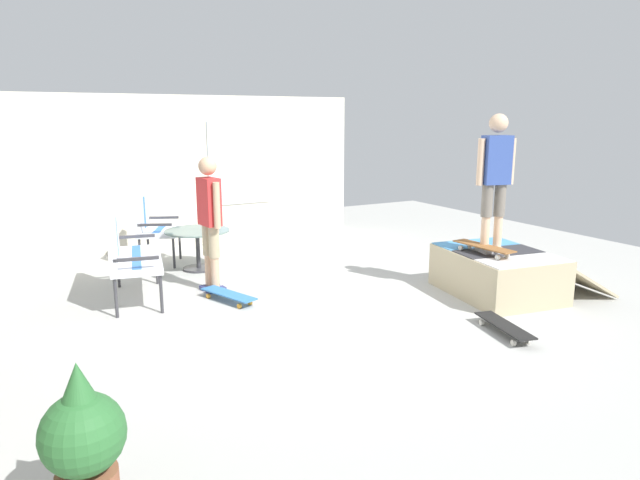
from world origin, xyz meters
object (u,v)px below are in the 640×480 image
patio_bench (126,250)px  person_skater (495,174)px  potted_plant (84,444)px  patio_chair_near_house (151,223)px  skateboard_by_bench (229,295)px  skate_ramp (499,273)px  skateboard_on_ramp (484,247)px  patio_table (198,242)px  skateboard_spare (504,326)px  person_watching (210,214)px

patio_bench → person_skater: (-1.91, -3.85, 0.86)m
potted_plant → patio_chair_near_house: bearing=-16.3°
patio_bench → skateboard_by_bench: 1.30m
patio_chair_near_house → skate_ramp: bearing=-136.3°
patio_bench → skateboard_on_ramp: patio_bench is taller
patio_table → skateboard_spare: bearing=-153.4°
patio_chair_near_house → person_skater: bearing=-137.2°
skate_ramp → potted_plant: (-1.81, 4.91, 0.20)m
skateboard_by_bench → potted_plant: 3.70m
person_skater → skateboard_on_ramp: 0.87m
skate_ramp → potted_plant: 5.24m
person_watching → person_skater: person_skater is taller
person_skater → skateboard_on_ramp: bearing=105.5°
skate_ramp → person_watching: bearing=58.5°
skate_ramp → person_watching: size_ratio=1.19×
skateboard_by_bench → person_watching: bearing=2.5°
skateboard_spare → patio_table: bearing=26.6°
potted_plant → skate_ramp: bearing=-69.7°
skateboard_spare → potted_plant: (-0.84, 3.97, 0.38)m
skateboard_by_bench → skateboard_on_ramp: skateboard_on_ramp is taller
patio_bench → patio_table: (0.94, -1.13, -0.21)m
skate_ramp → patio_table: (2.88, 2.86, 0.13)m
skate_ramp → patio_bench: 4.46m
skateboard_spare → patio_chair_near_house: bearing=28.4°
person_watching → person_skater: 3.43m
person_skater → skateboard_by_bench: 3.42m
patio_bench → patio_chair_near_house: 1.68m
skateboard_spare → person_watching: bearing=36.4°
patio_chair_near_house → patio_table: (-0.62, -0.49, -0.21)m
patio_table → skateboard_on_ramp: size_ratio=1.11×
patio_bench → skateboard_on_ramp: bearing=-117.8°
skate_ramp → person_skater: 1.21m
skateboard_by_bench → person_skater: bearing=-114.4°
skateboard_spare → potted_plant: bearing=102.0°
person_skater → skateboard_on_ramp: size_ratio=1.99×
person_watching → skateboard_on_ramp: person_watching is taller
patio_chair_near_house → person_skater: (-3.47, -3.21, 0.86)m
skate_ramp → skateboard_on_ramp: size_ratio=2.43×
skate_ramp → skateboard_on_ramp: 0.46m
patio_table → skateboard_spare: patio_table is taller
patio_bench → patio_table: bearing=-50.4°
patio_bench → skateboard_by_bench: bearing=-121.6°
skateboard_by_bench → skateboard_spare: bearing=-138.2°
skate_ramp → patio_chair_near_house: patio_chair_near_house is taller
patio_bench → potted_plant: patio_bench is taller
skateboard_by_bench → patio_table: bearing=-4.4°
patio_bench → patio_table: size_ratio=1.48×
skate_ramp → skateboard_spare: (-0.97, 0.93, -0.19)m
skate_ramp → potted_plant: potted_plant is taller
potted_plant → patio_table: bearing=-23.5°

